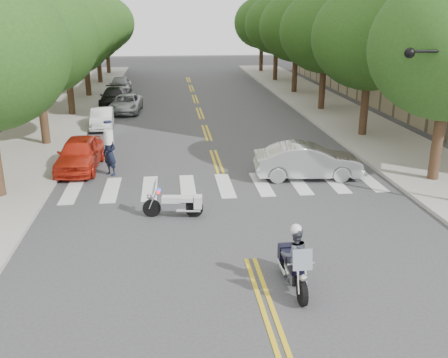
{
  "coord_description": "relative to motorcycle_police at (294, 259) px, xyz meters",
  "views": [
    {
      "loc": [
        -2.24,
        -12.9,
        6.91
      ],
      "look_at": [
        -0.37,
        3.54,
        1.3
      ],
      "focal_mm": 40.0,
      "sensor_mm": 36.0,
      "label": 1
    }
  ],
  "objects": [
    {
      "name": "ground",
      "position": [
        -0.87,
        1.61,
        -0.8
      ],
      "size": [
        140.0,
        140.0,
        0.0
      ],
      "primitive_type": "plane",
      "color": "#38383A",
      "rests_on": "ground"
    },
    {
      "name": "sidewalk_left",
      "position": [
        -10.37,
        23.61,
        -0.73
      ],
      "size": [
        5.0,
        60.0,
        0.15
      ],
      "primitive_type": "cube",
      "color": "#9E9991",
      "rests_on": "ground"
    },
    {
      "name": "sidewalk_right",
      "position": [
        8.63,
        23.61,
        -0.73
      ],
      "size": [
        5.0,
        60.0,
        0.15
      ],
      "primitive_type": "cube",
      "color": "#9E9991",
      "rests_on": "ground"
    },
    {
      "name": "tree_l_1",
      "position": [
        -9.67,
        15.61,
        4.75
      ],
      "size": [
        6.4,
        6.4,
        8.45
      ],
      "color": "#382316",
      "rests_on": "ground"
    },
    {
      "name": "tree_l_2",
      "position": [
        -9.67,
        23.61,
        4.75
      ],
      "size": [
        6.4,
        6.4,
        8.45
      ],
      "color": "#382316",
      "rests_on": "ground"
    },
    {
      "name": "tree_l_3",
      "position": [
        -9.67,
        31.61,
        4.75
      ],
      "size": [
        6.4,
        6.4,
        8.45
      ],
      "color": "#382316",
      "rests_on": "ground"
    },
    {
      "name": "tree_l_4",
      "position": [
        -9.67,
        39.61,
        4.75
      ],
      "size": [
        6.4,
        6.4,
        8.45
      ],
      "color": "#382316",
      "rests_on": "ground"
    },
    {
      "name": "tree_l_5",
      "position": [
        -9.67,
        47.61,
        4.75
      ],
      "size": [
        6.4,
        6.4,
        8.45
      ],
      "color": "#382316",
      "rests_on": "ground"
    },
    {
      "name": "tree_r_1",
      "position": [
        7.93,
        15.61,
        4.75
      ],
      "size": [
        6.4,
        6.4,
        8.45
      ],
      "color": "#382316",
      "rests_on": "ground"
    },
    {
      "name": "tree_r_2",
      "position": [
        7.93,
        23.61,
        4.75
      ],
      "size": [
        6.4,
        6.4,
        8.45
      ],
      "color": "#382316",
      "rests_on": "ground"
    },
    {
      "name": "tree_r_3",
      "position": [
        7.93,
        31.61,
        4.75
      ],
      "size": [
        6.4,
        6.4,
        8.45
      ],
      "color": "#382316",
      "rests_on": "ground"
    },
    {
      "name": "tree_r_4",
      "position": [
        7.93,
        39.61,
        4.75
      ],
      "size": [
        6.4,
        6.4,
        8.45
      ],
      "color": "#382316",
      "rests_on": "ground"
    },
    {
      "name": "tree_r_5",
      "position": [
        7.93,
        47.61,
        4.75
      ],
      "size": [
        6.4,
        6.4,
        8.45
      ],
      "color": "#382316",
      "rests_on": "ground"
    },
    {
      "name": "motorcycle_police",
      "position": [
        0.0,
        0.0,
        0.0
      ],
      "size": [
        0.75,
        2.22,
        1.8
      ],
      "rotation": [
        0.0,
        0.0,
        3.15
      ],
      "color": "black",
      "rests_on": "ground"
    },
    {
      "name": "motorcycle_parked",
      "position": [
        -2.87,
        5.04,
        -0.32
      ],
      "size": [
        2.13,
        0.64,
        1.37
      ],
      "rotation": [
        0.0,
        0.0,
        1.45
      ],
      "color": "black",
      "rests_on": "ground"
    },
    {
      "name": "officer_standing",
      "position": [
        -5.71,
        10.11,
        0.17
      ],
      "size": [
        0.84,
        0.82,
        1.95
      ],
      "primitive_type": "imported",
      "rotation": [
        0.0,
        0.0,
        -0.74
      ],
      "color": "black",
      "rests_on": "ground"
    },
    {
      "name": "convertible",
      "position": [
        2.79,
        8.73,
        -0.05
      ],
      "size": [
        4.7,
        1.94,
        1.51
      ],
      "primitive_type": "imported",
      "rotation": [
        0.0,
        0.0,
        1.5
      ],
      "color": "#B1B2B4",
      "rests_on": "ground"
    },
    {
      "name": "parked_car_a",
      "position": [
        -7.17,
        11.11,
        -0.06
      ],
      "size": [
        1.91,
        4.42,
        1.48
      ],
      "primitive_type": "imported",
      "rotation": [
        0.0,
        0.0,
        -0.04
      ],
      "color": "red",
      "rests_on": "ground"
    },
    {
      "name": "parked_car_b",
      "position": [
        -7.17,
        19.61,
        -0.19
      ],
      "size": [
        1.51,
        3.76,
        1.22
      ],
      "primitive_type": "imported",
      "rotation": [
        0.0,
        0.0,
        0.06
      ],
      "color": "white",
      "rests_on": "ground"
    },
    {
      "name": "parked_car_c",
      "position": [
        -6.07,
        24.56,
        -0.19
      ],
      "size": [
        2.27,
        4.52,
        1.23
      ],
      "primitive_type": "imported",
      "rotation": [
        0.0,
        0.0,
        -0.05
      ],
      "color": "#AEB2B7",
      "rests_on": "ground"
    },
    {
      "name": "parked_car_d",
      "position": [
        -7.17,
        27.17,
        -0.13
      ],
      "size": [
        1.91,
        4.63,
        1.34
      ],
      "primitive_type": "imported",
      "rotation": [
        0.0,
        0.0,
        -0.01
      ],
      "color": "black",
      "rests_on": "ground"
    },
    {
      "name": "parked_car_e",
      "position": [
        -7.17,
        33.23,
        -0.06
      ],
      "size": [
        1.78,
        4.37,
        1.49
      ],
      "primitive_type": "imported",
      "rotation": [
        0.0,
        0.0,
        -0.0
      ],
      "color": "#A8A7AD",
      "rests_on": "ground"
    }
  ]
}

